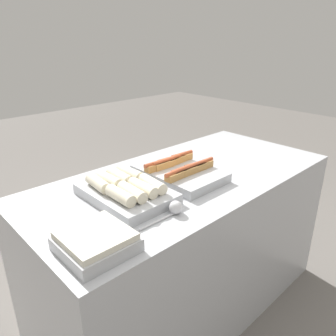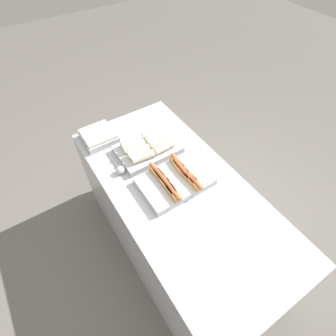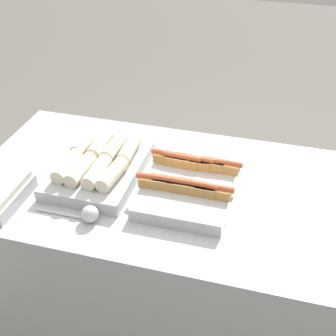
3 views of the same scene
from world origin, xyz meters
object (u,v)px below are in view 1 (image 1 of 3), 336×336
serving_spoon_near (174,209)px  tray_wraps (126,190)px  tray_side_front (96,242)px  tray_hotdogs (179,171)px

serving_spoon_near → tray_wraps: bearing=103.6°
tray_side_front → tray_wraps: bearing=38.3°
tray_wraps → serving_spoon_near: bearing=-76.4°
tray_hotdogs → serving_spoon_near: size_ratio=1.99×
tray_wraps → tray_side_front: size_ratio=1.82×
tray_wraps → serving_spoon_near: size_ratio=1.92×
tray_wraps → tray_side_front: 0.41m
tray_wraps → tray_side_front: tray_wraps is taller
tray_hotdogs → tray_wraps: (-0.35, 0.00, 0.01)m
tray_hotdogs → tray_wraps: size_ratio=1.04×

